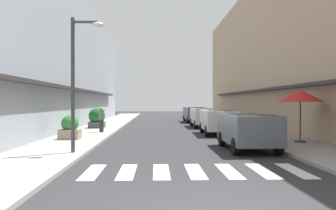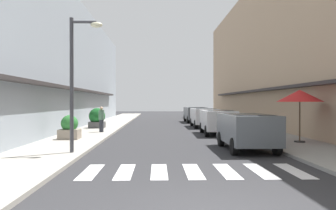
# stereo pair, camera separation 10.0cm
# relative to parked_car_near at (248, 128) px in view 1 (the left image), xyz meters

# --- Properties ---
(ground_plane) EXTENTS (99.94, 99.94, 0.00)m
(ground_plane) POSITION_rel_parked_car_near_xyz_m (-2.61, 10.19, -0.92)
(ground_plane) COLOR #2B2B2D
(sidewalk_left) EXTENTS (2.97, 63.60, 0.12)m
(sidewalk_left) POSITION_rel_parked_car_near_xyz_m (-7.75, 10.19, -0.86)
(sidewalk_left) COLOR #9E998E
(sidewalk_left) RESTS_ON ground_plane
(sidewalk_right) EXTENTS (2.97, 63.60, 0.12)m
(sidewalk_right) POSITION_rel_parked_car_near_xyz_m (2.54, 10.19, -0.86)
(sidewalk_right) COLOR gray
(sidewalk_right) RESTS_ON ground_plane
(building_row_left) EXTENTS (5.50, 42.89, 9.41)m
(building_row_left) POSITION_rel_parked_car_near_xyz_m (-11.73, 11.46, 3.78)
(building_row_left) COLOR #939EA8
(building_row_left) RESTS_ON ground_plane
(building_row_right) EXTENTS (5.50, 42.89, 11.53)m
(building_row_right) POSITION_rel_parked_car_near_xyz_m (6.52, 11.46, 4.84)
(building_row_right) COLOR tan
(building_row_right) RESTS_ON ground_plane
(crosswalk) EXTENTS (6.15, 2.20, 0.01)m
(crosswalk) POSITION_rel_parked_car_near_xyz_m (-2.61, -4.18, -0.91)
(crosswalk) COLOR silver
(crosswalk) RESTS_ON ground_plane
(parked_car_near) EXTENTS (1.82, 3.94, 1.47)m
(parked_car_near) POSITION_rel_parked_car_near_xyz_m (0.00, 0.00, 0.00)
(parked_car_near) COLOR #4C5156
(parked_car_near) RESTS_ON ground_plane
(parked_car_mid) EXTENTS (1.88, 4.06, 1.47)m
(parked_car_mid) POSITION_rel_parked_car_near_xyz_m (0.00, 6.73, 0.00)
(parked_car_mid) COLOR silver
(parked_car_mid) RESTS_ON ground_plane
(parked_car_far) EXTENTS (1.83, 4.33, 1.47)m
(parked_car_far) POSITION_rel_parked_car_near_xyz_m (0.00, 12.75, 0.00)
(parked_car_far) COLOR silver
(parked_car_far) RESTS_ON ground_plane
(parked_car_distant) EXTENTS (1.90, 4.45, 1.47)m
(parked_car_distant) POSITION_rel_parked_car_near_xyz_m (0.00, 19.30, 0.00)
(parked_car_distant) COLOR #4C5156
(parked_car_distant) RESTS_ON ground_plane
(street_lamp) EXTENTS (1.19, 0.28, 4.89)m
(street_lamp) POSITION_rel_parked_car_near_xyz_m (-6.52, -1.17, 2.22)
(street_lamp) COLOR #38383D
(street_lamp) RESTS_ON sidewalk_left
(cafe_umbrella) EXTENTS (2.09, 2.09, 2.39)m
(cafe_umbrella) POSITION_rel_parked_car_near_xyz_m (2.88, 1.70, 1.30)
(cafe_umbrella) COLOR #262626
(cafe_umbrella) RESTS_ON sidewalk_right
(planter_midblock) EXTENTS (0.97, 0.97, 1.19)m
(planter_midblock) POSITION_rel_parked_car_near_xyz_m (-7.97, 3.44, -0.26)
(planter_midblock) COLOR gray
(planter_midblock) RESTS_ON sidewalk_left
(planter_far) EXTENTS (1.15, 1.15, 1.41)m
(planter_far) POSITION_rel_parked_car_near_xyz_m (-7.90, 10.83, -0.12)
(planter_far) COLOR #4C4C4C
(planter_far) RESTS_ON sidewalk_left
(pedestrian_walking_near) EXTENTS (0.34, 0.34, 1.55)m
(pedestrian_walking_near) POSITION_rel_parked_car_near_xyz_m (-7.03, 7.36, 0.01)
(pedestrian_walking_near) COLOR #282B33
(pedestrian_walking_near) RESTS_ON sidewalk_left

